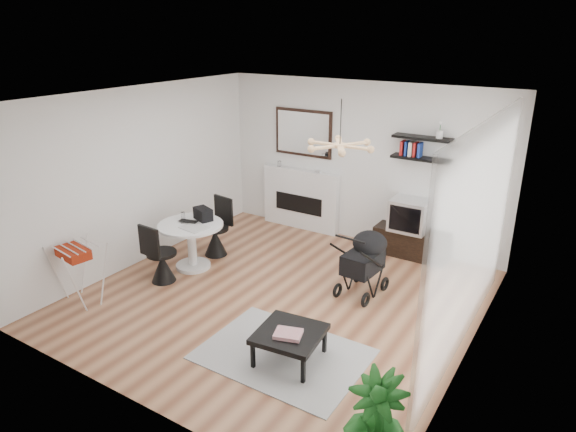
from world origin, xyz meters
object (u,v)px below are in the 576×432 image
Objects in this scene: crt_tv at (410,215)px; potted_plant at (375,424)px; dining_table at (191,239)px; coffee_table at (290,335)px; drying_rack at (80,272)px; stroller at (364,265)px; fireplace at (301,192)px; tv_console at (411,243)px.

crt_tv reaches higher than potted_plant.
coffee_table is (2.51, -1.20, -0.14)m from dining_table.
coffee_table is at bearing 16.60° from drying_rack.
dining_table is 2.78m from coffee_table.
stroller is 1.89m from coffee_table.
coffee_table is (-0.04, -1.89, -0.09)m from stroller.
fireplace is 5.55m from potted_plant.
crt_tv is at bearing 91.04° from stroller.
coffee_table is (3.05, 0.38, -0.11)m from drying_rack.
potted_plant is at bearing -59.59° from stroller.
tv_console reaches higher than coffee_table.
potted_plant is at bearing -73.70° from crt_tv.
potted_plant is at bearing -74.43° from tv_console.
potted_plant is at bearing -52.87° from fireplace.
drying_rack reaches higher than coffee_table.
fireplace is 1.83× the size of tv_console.
coffee_table is at bearing -60.90° from fireplace.
coffee_table is 1.65m from potted_plant.
stroller is (-0.09, -1.50, -0.28)m from crt_tv.
crt_tv reaches higher than coffee_table.
crt_tv is 0.59× the size of dining_table.
fireplace reaches higher than dining_table.
crt_tv reaches higher than drying_rack.
fireplace is 2.10m from crt_tv.
crt_tv is 0.71× the size of drying_rack.
dining_table is (-2.69, -2.20, 0.25)m from tv_console.
dining_table reaches higher than coffee_table.
dining_table is (-0.54, -2.34, -0.21)m from fireplace.
tv_console is 2.03× the size of crt_tv.
fireplace is at bearing 176.08° from crt_tv.
drying_rack is 3.83m from stroller.
drying_rack is (-3.18, -3.77, -0.26)m from crt_tv.
fireplace is 2.41m from dining_table.
drying_rack is at bearing -172.86° from coffee_table.
tv_console is at bearing 58.86° from drying_rack.
dining_table is 1.67m from drying_rack.
stroller is 3.09m from potted_plant.
crt_tv is 0.76× the size of coffee_table.
tv_console is 0.48m from crt_tv.
potted_plant is at bearing -28.24° from dining_table.
drying_rack is 0.85× the size of stroller.
tv_console is 1.21× the size of stroller.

